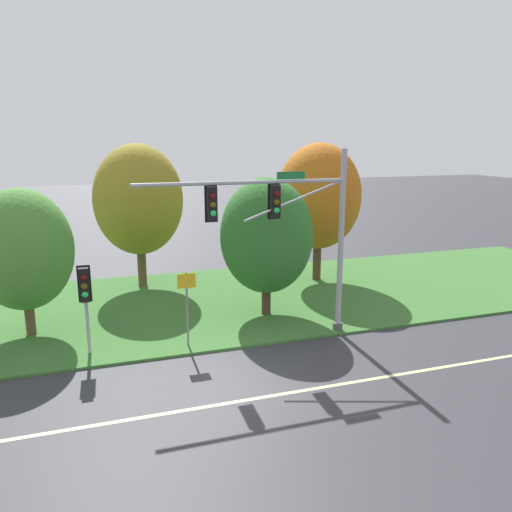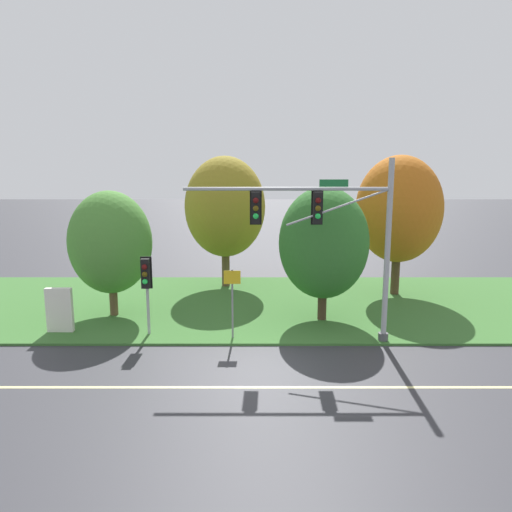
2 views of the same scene
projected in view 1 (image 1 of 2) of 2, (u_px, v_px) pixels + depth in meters
name	position (u px, v px, depth m)	size (l,w,h in m)	color
ground_plane	(243.00, 381.00, 16.26)	(160.00, 160.00, 0.00)	#333338
lane_stripe	(254.00, 399.00, 15.15)	(36.00, 0.16, 0.01)	beige
grass_verge	(193.00, 303.00, 23.88)	(48.00, 11.50, 0.10)	#386B2D
traffic_signal_mast	(289.00, 222.00, 18.71)	(8.15, 0.49, 7.27)	#9EA0A5
pedestrian_signal_near_kerb	(85.00, 291.00, 17.50)	(0.46, 0.55, 3.31)	#9EA0A5
route_sign_post	(187.00, 299.00, 18.42)	(0.68, 0.08, 2.87)	slate
tree_nearest_road	(23.00, 250.00, 19.19)	(3.79, 3.79, 5.84)	brown
tree_left_of_mast	(138.00, 200.00, 25.61)	(4.55, 4.55, 7.44)	brown
tree_behind_signpost	(266.00, 236.00, 21.53)	(4.02, 4.02, 6.06)	#423021
tree_mid_verge	(319.00, 197.00, 26.81)	(4.54, 4.54, 7.47)	#4C3823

